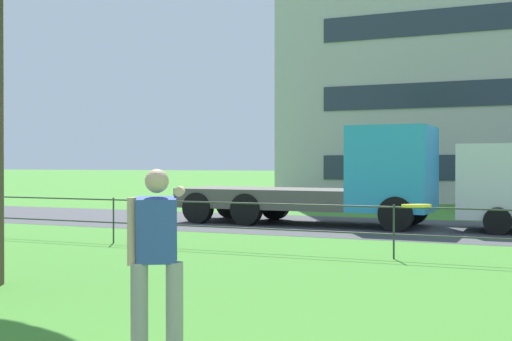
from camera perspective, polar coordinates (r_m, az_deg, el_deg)
street_strip at (r=18.12m, az=15.47°, el=-4.93°), size 80.00×6.06×0.01m
park_fence at (r=12.34m, az=11.80°, el=-4.36°), size 36.88×0.04×1.00m
person_thrower at (r=6.18m, az=-8.54°, el=-7.09°), size 0.47×0.88×1.69m
frisbee at (r=6.23m, az=13.65°, el=-2.96°), size 0.38×0.38×0.03m
flatbed_truck_far_left at (r=18.75m, az=7.31°, el=-1.01°), size 7.33×2.51×2.75m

